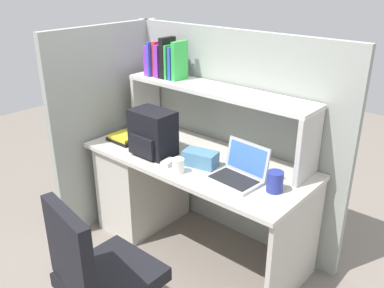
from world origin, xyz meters
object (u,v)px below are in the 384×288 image
at_px(computer_mouse, 169,162).
at_px(tissue_box, 200,158).
at_px(paper_cup, 178,166).
at_px(snack_canister, 275,182).
at_px(backpack, 152,133).
at_px(laptop, 239,172).

relative_size(computer_mouse, tissue_box, 0.47).
relative_size(computer_mouse, paper_cup, 1.11).
bearing_deg(snack_canister, computer_mouse, -168.38).
relative_size(backpack, snack_canister, 2.53).
bearing_deg(computer_mouse, snack_canister, 3.75).
height_order(laptop, paper_cup, laptop).
xyz_separation_m(computer_mouse, paper_cup, (0.12, -0.04, 0.03)).
bearing_deg(tissue_box, snack_canister, -9.84).
relative_size(laptop, backpack, 1.06).
bearing_deg(paper_cup, computer_mouse, 162.45).
relative_size(backpack, paper_cup, 3.33).
bearing_deg(backpack, snack_canister, 5.46).
distance_m(backpack, tissue_box, 0.39).
bearing_deg(laptop, snack_canister, 3.36).
distance_m(backpack, computer_mouse, 0.25).
distance_m(paper_cup, snack_canister, 0.61).
height_order(laptop, snack_canister, laptop).
distance_m(backpack, paper_cup, 0.36).
xyz_separation_m(laptop, snack_canister, (0.24, 0.01, 0.01)).
bearing_deg(computer_mouse, tissue_box, 29.46).
xyz_separation_m(laptop, backpack, (-0.67, -0.07, 0.10)).
bearing_deg(paper_cup, tissue_box, 75.78).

